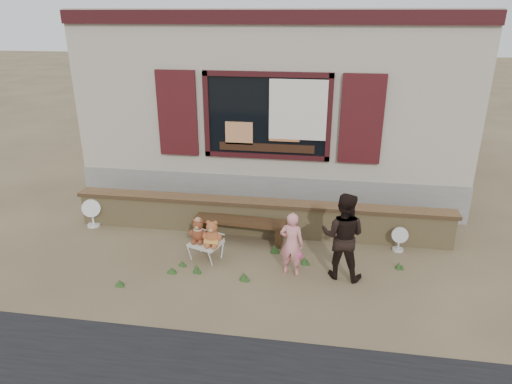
% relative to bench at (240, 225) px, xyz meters
% --- Properties ---
extents(ground, '(80.00, 80.00, 0.00)m').
position_rel_bench_xyz_m(ground, '(0.31, -0.64, -0.31)').
color(ground, brown).
rests_on(ground, ground).
extents(shopfront, '(8.04, 5.13, 4.00)m').
position_rel_bench_xyz_m(shopfront, '(0.31, 3.85, 1.69)').
color(shopfront, '#A89D87').
rests_on(shopfront, ground).
extents(brick_wall, '(7.10, 0.36, 0.67)m').
position_rel_bench_xyz_m(brick_wall, '(0.31, 0.36, 0.03)').
color(brick_wall, tan).
rests_on(brick_wall, ground).
extents(bench, '(1.70, 0.48, 0.43)m').
position_rel_bench_xyz_m(bench, '(0.00, 0.00, 0.00)').
color(bench, '#382413').
rests_on(bench, ground).
extents(folding_chair, '(0.61, 0.57, 0.30)m').
position_rel_bench_xyz_m(folding_chair, '(-0.45, -0.74, -0.04)').
color(folding_chair, beige).
rests_on(folding_chair, ground).
extents(teddy_bear_left, '(0.38, 0.35, 0.42)m').
position_rel_bench_xyz_m(teddy_bear_left, '(-0.58, -0.70, 0.20)').
color(teddy_bear_left, brown).
rests_on(teddy_bear_left, folding_chair).
extents(teddy_bear_right, '(0.40, 0.38, 0.45)m').
position_rel_bench_xyz_m(teddy_bear_right, '(-0.31, -0.79, 0.22)').
color(teddy_bear_right, brown).
rests_on(teddy_bear_right, folding_chair).
extents(child, '(0.43, 0.32, 1.07)m').
position_rel_bench_xyz_m(child, '(1.02, -0.99, 0.22)').
color(child, pink).
rests_on(child, ground).
extents(adult, '(0.79, 0.67, 1.42)m').
position_rel_bench_xyz_m(adult, '(1.81, -0.94, 0.40)').
color(adult, black).
rests_on(adult, ground).
extents(fan_left, '(0.37, 0.24, 0.57)m').
position_rel_bench_xyz_m(fan_left, '(-2.97, 0.16, -0.03)').
color(fan_left, white).
rests_on(fan_left, ground).
extents(fan_right, '(0.29, 0.19, 0.46)m').
position_rel_bench_xyz_m(fan_right, '(2.84, 0.06, -0.08)').
color(fan_right, silver).
rests_on(fan_right, ground).
extents(grass_tufts, '(4.46, 1.56, 0.15)m').
position_rel_bench_xyz_m(grass_tufts, '(0.25, -0.96, -0.25)').
color(grass_tufts, '#2A4D1E').
rests_on(grass_tufts, ground).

